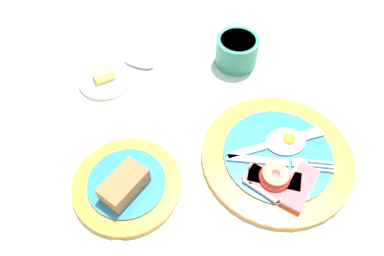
{
  "coord_description": "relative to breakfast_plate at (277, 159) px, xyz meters",
  "views": [
    {
      "loc": [
        -0.13,
        -0.27,
        0.58
      ],
      "look_at": [
        -0.03,
        0.12,
        0.02
      ],
      "focal_mm": 35.0,
      "sensor_mm": 36.0,
      "label": 1
    }
  ],
  "objects": [
    {
      "name": "sugar_cup",
      "position": [
        0.01,
        0.26,
        0.02
      ],
      "size": [
        0.09,
        0.09,
        0.06
      ],
      "color": "#337F6B",
      "rests_on": "ground_plane"
    },
    {
      "name": "breakfast_plate",
      "position": [
        0.0,
        0.0,
        0.0
      ],
      "size": [
        0.27,
        0.27,
        0.04
      ],
      "color": "orange",
      "rests_on": "ground_plane"
    },
    {
      "name": "ground_plane",
      "position": [
        -0.1,
        -0.02,
        -0.01
      ],
      "size": [
        3.0,
        3.0,
        0.0
      ],
      "primitive_type": "plane",
      "color": "#B7CCB7"
    },
    {
      "name": "butter_dish",
      "position": [
        -0.27,
        0.27,
        -0.0
      ],
      "size": [
        0.11,
        0.11,
        0.03
      ],
      "color": "silver",
      "rests_on": "ground_plane"
    },
    {
      "name": "bread_plate",
      "position": [
        -0.27,
        0.01,
        0.0
      ],
      "size": [
        0.18,
        0.18,
        0.05
      ],
      "color": "orange",
      "rests_on": "ground_plane"
    },
    {
      "name": "teaspoon_near_cup",
      "position": [
        -0.18,
        0.29,
        -0.01
      ],
      "size": [
        0.17,
        0.13,
        0.01
      ],
      "rotation": [
        0.0,
        0.0,
        2.51
      ],
      "color": "silver",
      "rests_on": "ground_plane"
    }
  ]
}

